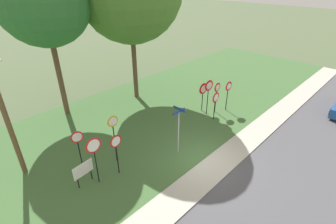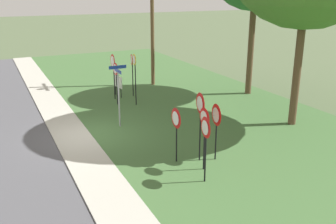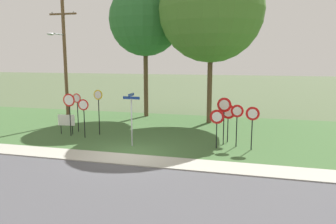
# 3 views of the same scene
# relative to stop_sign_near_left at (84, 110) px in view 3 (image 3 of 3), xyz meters

# --- Properties ---
(ground_plane) EXTENTS (160.00, 160.00, 0.00)m
(ground_plane) POSITION_rel_stop_sign_near_left_xyz_m (3.91, -2.53, -1.74)
(ground_plane) COLOR #4C5B3D
(road_asphalt) EXTENTS (44.00, 6.40, 0.01)m
(road_asphalt) POSITION_rel_stop_sign_near_left_xyz_m (3.91, -7.33, -1.74)
(road_asphalt) COLOR #4C4C51
(road_asphalt) RESTS_ON ground_plane
(sidewalk_strip) EXTENTS (44.00, 1.60, 0.06)m
(sidewalk_strip) POSITION_rel_stop_sign_near_left_xyz_m (3.91, -3.33, -1.71)
(sidewalk_strip) COLOR #ADAA9E
(sidewalk_strip) RESTS_ON ground_plane
(grass_median) EXTENTS (44.00, 12.00, 0.04)m
(grass_median) POSITION_rel_stop_sign_near_left_xyz_m (3.91, 3.47, -1.72)
(grass_median) COLOR #3D6033
(grass_median) RESTS_ON ground_plane
(stop_sign_near_left) EXTENTS (0.67, 0.11, 2.36)m
(stop_sign_near_left) POSITION_rel_stop_sign_near_left_xyz_m (0.00, 0.00, 0.00)
(stop_sign_near_left) COLOR black
(stop_sign_near_left) RESTS_ON grass_median
(stop_sign_near_right) EXTENTS (0.61, 0.11, 2.85)m
(stop_sign_near_right) POSITION_rel_stop_sign_near_left_xyz_m (0.53, 0.91, 0.31)
(stop_sign_near_right) COLOR black
(stop_sign_near_right) RESTS_ON grass_median
(stop_sign_far_left) EXTENTS (0.80, 0.10, 2.65)m
(stop_sign_far_left) POSITION_rel_stop_sign_near_left_xyz_m (-1.08, 0.20, 0.25)
(stop_sign_far_left) COLOR black
(stop_sign_far_left) RESTS_ON grass_median
(stop_sign_far_center) EXTENTS (0.62, 0.14, 2.53)m
(stop_sign_far_center) POSITION_rel_stop_sign_near_left_xyz_m (-1.24, 1.40, 0.10)
(stop_sign_far_center) COLOR black
(stop_sign_far_center) RESTS_ON grass_median
(yield_sign_near_left) EXTENTS (0.83, 0.14, 2.21)m
(yield_sign_near_left) POSITION_rel_stop_sign_near_left_xyz_m (8.49, 1.07, -0.07)
(yield_sign_near_left) COLOR black
(yield_sign_near_left) RESTS_ON grass_median
(yield_sign_near_right) EXTENTS (0.69, 0.10, 2.32)m
(yield_sign_near_right) POSITION_rel_stop_sign_near_left_xyz_m (9.02, 0.25, 0.02)
(yield_sign_near_right) COLOR black
(yield_sign_near_right) RESTS_ON grass_median
(yield_sign_far_left) EXTENTS (0.80, 0.13, 2.66)m
(yield_sign_far_left) POSITION_rel_stop_sign_near_left_xyz_m (8.31, 0.49, 0.30)
(yield_sign_far_left) COLOR black
(yield_sign_far_left) RESTS_ON grass_median
(yield_sign_far_right) EXTENTS (0.77, 0.10, 2.11)m
(yield_sign_far_right) POSITION_rel_stop_sign_near_left_xyz_m (8.01, -0.34, -0.15)
(yield_sign_far_right) COLOR black
(yield_sign_far_right) RESTS_ON grass_median
(yield_sign_center) EXTENTS (0.72, 0.12, 2.31)m
(yield_sign_center) POSITION_rel_stop_sign_near_left_xyz_m (9.83, -0.19, 0.01)
(yield_sign_center) COLOR black
(yield_sign_center) RESTS_ON grass_median
(street_name_post) EXTENTS (0.96, 0.82, 2.91)m
(street_name_post) POSITION_rel_stop_sign_near_left_xyz_m (3.46, -1.00, 0.04)
(street_name_post) COLOR #9EA0A8
(street_name_post) RESTS_ON grass_median
(utility_pole) EXTENTS (2.10, 2.01, 8.92)m
(utility_pole) POSITION_rel_stop_sign_near_left_xyz_m (-3.37, 3.54, 3.10)
(utility_pole) COLOR brown
(utility_pole) RESTS_ON grass_median
(notice_board) EXTENTS (1.10, 0.16, 1.25)m
(notice_board) POSITION_rel_stop_sign_near_left_xyz_m (-1.60, 0.61, -0.87)
(notice_board) COLOR black
(notice_board) RESTS_ON grass_median
(oak_tree_left) EXTENTS (5.76, 5.76, 10.69)m
(oak_tree_left) POSITION_rel_stop_sign_near_left_xyz_m (1.24, 8.08, 6.09)
(oak_tree_left) COLOR brown
(oak_tree_left) RESTS_ON grass_median
(oak_tree_right) EXTENTS (7.48, 7.48, 11.92)m
(oak_tree_right) POSITION_rel_stop_sign_near_left_xyz_m (6.69, 6.59, 6.48)
(oak_tree_right) COLOR brown
(oak_tree_right) RESTS_ON grass_median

